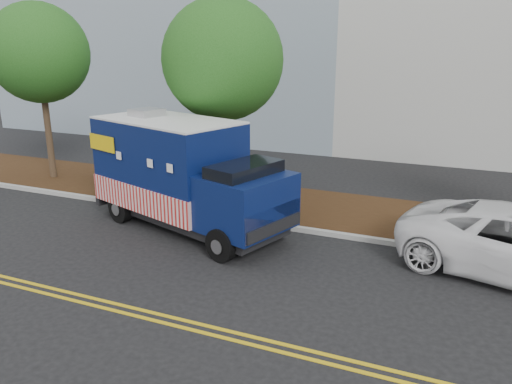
% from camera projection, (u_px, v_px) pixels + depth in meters
% --- Properties ---
extents(ground, '(120.00, 120.00, 0.00)m').
position_uv_depth(ground, '(171.00, 229.00, 15.56)').
color(ground, black).
rests_on(ground, ground).
extents(curb, '(120.00, 0.18, 0.15)m').
position_uv_depth(curb, '(193.00, 213.00, 16.77)').
color(curb, '#9E9E99').
rests_on(curb, ground).
extents(mulch_strip, '(120.00, 4.00, 0.15)m').
position_uv_depth(mulch_strip, '(221.00, 196.00, 18.62)').
color(mulch_strip, black).
rests_on(mulch_strip, ground).
extents(centerline_near, '(120.00, 0.10, 0.01)m').
position_uv_depth(centerline_near, '(68.00, 292.00, 11.64)').
color(centerline_near, gold).
rests_on(centerline_near, ground).
extents(centerline_far, '(120.00, 0.10, 0.01)m').
position_uv_depth(centerline_far, '(60.00, 297.00, 11.42)').
color(centerline_far, gold).
rests_on(centerline_far, ground).
extents(tree_a, '(3.90, 3.90, 7.14)m').
position_uv_depth(tree_a, '(39.00, 53.00, 19.60)').
color(tree_a, '#38281C').
rests_on(tree_a, ground).
extents(tree_b, '(4.26, 4.26, 7.14)m').
position_uv_depth(tree_b, '(223.00, 60.00, 17.39)').
color(tree_b, '#38281C').
rests_on(tree_b, ground).
extents(sign_post, '(0.06, 0.06, 2.40)m').
position_uv_depth(sign_post, '(165.00, 174.00, 17.39)').
color(sign_post, '#473828').
rests_on(sign_post, ground).
extents(food_truck, '(7.18, 4.41, 3.57)m').
position_uv_depth(food_truck, '(182.00, 177.00, 15.40)').
color(food_truck, black).
rests_on(food_truck, ground).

